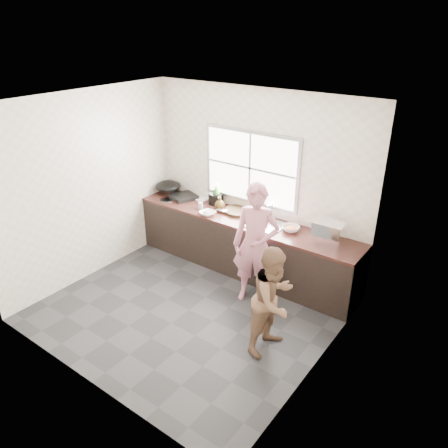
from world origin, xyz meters
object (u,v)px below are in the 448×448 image
Objects in this scene: burner at (184,197)px; pot_lid_right at (192,197)px; bottle_green at (216,193)px; wok at (168,186)px; cutting_board at (239,211)px; glass_jar at (201,206)px; bowl_crabs at (291,229)px; woman at (256,249)px; bowl_mince at (207,213)px; bottle_brown_short at (220,203)px; black_pot at (216,198)px; bottle_brown_tall at (215,197)px; bowl_held at (263,224)px; plate_food at (201,199)px; dish_rack at (329,233)px; person_side at (274,300)px; pot_lid_left at (167,200)px.

pot_lid_right is at bearing 55.18° from burner.
wok is at bearing -170.79° from bottle_green.
glass_jar is (-0.56, -0.24, 0.03)m from cutting_board.
cutting_board is 0.95m from bowl_crabs.
burner is 1.40× the size of pot_lid_right.
woman is 8.05× the size of bowl_crabs.
wok is 0.45m from pot_lid_right.
wok is at bearing 179.12° from bowl_crabs.
bowl_mince is 1.21× the size of bottle_brown_short.
black_pot is 1.20× the size of bottle_brown_tall.
bowl_mince is 2.21× the size of glass_jar.
plate_food is at bearing 168.11° from bowl_held.
black_pot is at bearing 9.29° from wok.
cutting_board is 1.51m from dish_rack.
glass_jar is at bearing -102.75° from bottle_green.
person_side reaches higher than black_pot.
person_side is 5.81× the size of bowl_mince.
plate_food is at bearing 126.92° from glass_jar.
glass_jar is at bearing -178.91° from dish_rack.
plate_food is (-0.47, 0.44, -0.02)m from bowl_mince.
glass_jar is (0.23, -0.31, 0.04)m from plate_food.
pot_lid_left is at bearing -138.07° from plate_food.
bottle_brown_tall is (-1.07, 0.28, 0.07)m from bowl_held.
person_side is 7.03× the size of bowl_held.
bottle_brown_short is 0.74m from burner.
black_pot is 0.64× the size of burner.
bowl_crabs is at bearing -6.36° from cutting_board.
bottle_brown_short is 0.70× the size of pot_lid_right.
person_side is 5.91× the size of plate_food.
bowl_held is 1.54m from pot_lid_right.
cutting_board is 0.59m from bowl_held.
person_side is 3.14× the size of wok.
bowl_held is at bearing -15.24° from bottle_green.
bottle_brown_tall reaches higher than bowl_crabs.
bowl_mince is 1.02× the size of plate_food.
person_side reaches higher than pot_lid_right.
plate_food is (-1.34, 0.28, -0.02)m from bowl_held.
glass_jar reaches higher than pot_lid_right.
bottle_brown_short is (0.20, -0.15, -0.01)m from bottle_brown_tall.
pot_lid_right is at bearing -172.40° from plate_food.
person_side is 3.88× the size of bottle_green.
glass_jar is (-1.50, -0.13, 0.02)m from bowl_crabs.
pot_lid_right reaches higher than pot_lid_left.
bottle_green is 0.83m from pot_lid_left.
woman is at bearing -67.93° from bowl_held.
plate_food is 0.51m from bottle_brown_short.
bowl_mince is at bearing -68.51° from black_pot.
dish_rack is 1.76× the size of pot_lid_left.
person_side is (0.69, -0.70, -0.13)m from woman.
plate_food is (-1.74, 0.18, -0.02)m from bowl_crabs.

